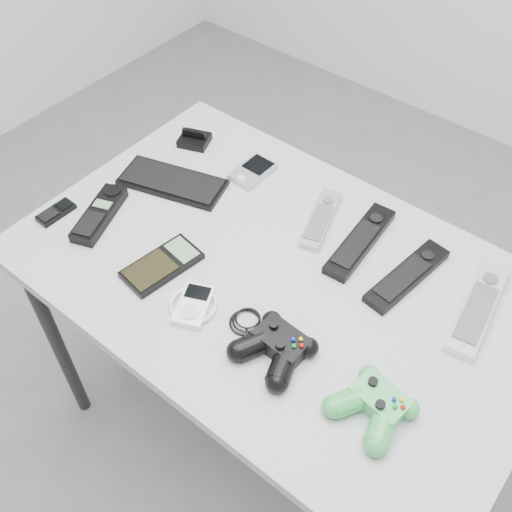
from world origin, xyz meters
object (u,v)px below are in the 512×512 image
Objects in this scene: remote_silver_a at (321,219)px; desk at (279,291)px; remote_black_b at (407,275)px; controller_green at (375,404)px; remote_silver_b at (478,307)px; controller_black at (276,346)px; pda at (252,171)px; mobile_phone at (56,212)px; mp3_player at (193,305)px; remote_black_a at (360,241)px; pda_keyboard at (172,182)px; cordless_handset at (99,214)px; calculator at (162,265)px.

desk is at bearing -102.06° from remote_silver_a.
remote_black_b is 0.31m from controller_green.
controller_black is (-0.25, -0.32, 0.01)m from remote_silver_b.
controller_black is (0.35, -0.37, 0.01)m from pda.
mobile_phone is 0.42m from mp3_player.
desk is 0.21m from mp3_player.
remote_silver_b is at bearing -19.27° from remote_silver_a.
pda is 0.33m from remote_black_a.
controller_black is at bearing 3.57° from mobile_phone.
mp3_player is (-0.44, -0.34, -0.00)m from remote_silver_b.
cordless_handset reaches higher than pda_keyboard.
pda_keyboard is at bearing -170.14° from remote_black_a.
desk is at bearing -25.62° from pda_keyboard.
desk is 6.18× the size of cordless_handset.
remote_silver_a is 0.46m from controller_green.
controller_green is (0.73, -0.02, 0.01)m from cordless_handset.
pda_keyboard is at bearing 158.70° from controller_black.
cordless_handset is 0.34m from mp3_player.
pda_keyboard is 2.88× the size of mobile_phone.
mobile_phone is at bearing -169.35° from cordless_handset.
desk is 0.27m from remote_black_b.
remote_black_a is (0.09, 0.17, 0.08)m from desk.
pda_keyboard is at bearing 54.79° from cordless_handset.
calculator is (0.17, -0.20, 0.00)m from pda_keyboard.
pda is at bearing 57.83° from mobile_phone.
pda is at bearing 41.75° from cordless_handset.
calculator is at bearing -144.08° from desk.
calculator is at bearing -172.45° from controller_green.
pda is 0.47m from mobile_phone.
remote_silver_b reaches higher than pda_keyboard.
remote_silver_b is (0.36, 0.16, 0.08)m from desk.
controller_black is at bearing 5.39° from calculator.
calculator is (-0.41, -0.29, -0.00)m from remote_black_b.
controller_black reaches higher than desk.
mobile_phone is 0.61× the size of controller_green.
pda_keyboard is at bearing -163.34° from remote_black_b.
remote_black_a is at bearing 56.03° from calculator.
remote_black_a is 1.33× the size of cordless_handset.
controller_green is (0.20, 0.01, -0.00)m from controller_black.
cordless_handset is 1.07× the size of calculator.
controller_black is (0.48, -0.22, 0.02)m from pda_keyboard.
remote_black_a reaches higher than mp3_player.
pda is at bearing 33.25° from pda_keyboard.
mp3_player reaches higher than calculator.
cordless_handset is (-0.05, -0.19, 0.01)m from pda_keyboard.
calculator is 1.64× the size of mp3_player.
controller_green is (0.32, -0.15, 0.09)m from desk.
remote_silver_b is 0.56m from mp3_player.
mp3_player is (-0.16, -0.35, -0.00)m from remote_black_a.
desk is 0.38m from pda_keyboard.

